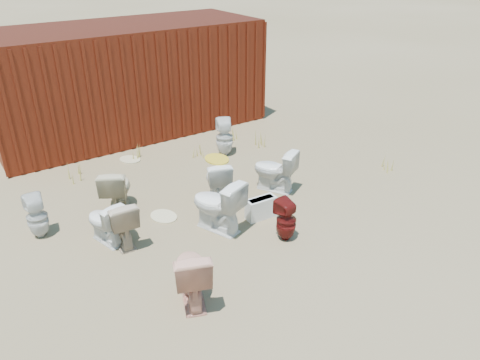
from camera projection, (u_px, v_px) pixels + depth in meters
ground at (261, 225)px, 7.39m from camera, size 100.00×100.00×0.00m
shipping_container at (127, 79)px, 10.68m from camera, size 6.00×2.40×2.40m
toilet_front_a at (105, 222)px, 6.84m from camera, size 0.54×0.75×0.68m
toilet_front_pink at (191, 273)px, 5.69m from camera, size 0.71×0.90×0.80m
toilet_front_c at (217, 205)px, 7.11m from camera, size 0.75×0.96×0.86m
toilet_front_maroon at (286, 220)px, 6.91m from camera, size 0.32×0.33×0.66m
toilet_front_e at (275, 170)px, 8.28m from camera, size 0.76×0.88×0.78m
toilet_back_a at (37, 217)px, 6.97m from camera, size 0.31×0.32×0.68m
toilet_back_beige_left at (120, 222)px, 6.80m from camera, size 0.46×0.75×0.74m
toilet_back_beige_right at (117, 189)px, 7.63m from camera, size 0.78×0.89×0.79m
toilet_back_yellowlid at (217, 180)px, 7.98m from camera, size 0.65×0.83×0.75m
toilet_back_e at (224, 137)px, 9.67m from camera, size 0.47×0.47×0.78m
yellow_lid at (217, 159)px, 7.81m from camera, size 0.38×0.47×0.02m
loose_tank at (261, 208)px, 7.53m from camera, size 0.51×0.22×0.35m
loose_lid_near at (164, 216)px, 7.61m from camera, size 0.49×0.57×0.02m
loose_lid_far at (130, 160)px, 9.59m from camera, size 0.52×0.57×0.02m
weed_clump_a at (76, 172)px, 8.76m from camera, size 0.36×0.36×0.30m
weed_clump_b at (200, 150)px, 9.74m from camera, size 0.32×0.32×0.27m
weed_clump_c at (262, 140)px, 10.13m from camera, size 0.36×0.36×0.34m
weed_clump_d at (139, 152)px, 9.61m from camera, size 0.30×0.30×0.28m
weed_clump_e at (230, 134)px, 10.46m from camera, size 0.34×0.34×0.30m
weed_clump_f at (385, 164)px, 9.16m from camera, size 0.28×0.28×0.24m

